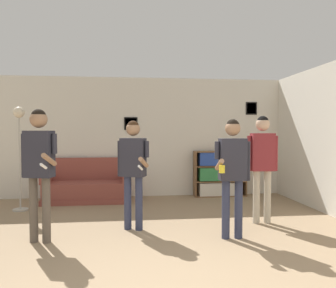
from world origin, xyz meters
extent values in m
cube|color=silver|center=(0.00, 4.77, 1.35)|extent=(8.71, 0.06, 2.70)
cube|color=black|center=(2.49, 4.73, 2.03)|extent=(0.26, 0.02, 0.29)
cube|color=gray|center=(2.49, 4.72, 2.03)|extent=(0.22, 0.01, 0.25)
cube|color=black|center=(-0.33, 4.73, 1.66)|extent=(0.30, 0.02, 0.29)
cube|color=gray|center=(-0.33, 4.72, 1.66)|extent=(0.25, 0.01, 0.24)
cube|color=brown|center=(-1.26, 4.30, 0.05)|extent=(1.76, 0.80, 0.10)
cube|color=brown|center=(-1.26, 4.30, 0.26)|extent=(1.70, 0.74, 0.32)
cube|color=brown|center=(-1.26, 4.63, 0.66)|extent=(1.70, 0.14, 0.48)
cube|color=brown|center=(-2.08, 4.30, 0.51)|extent=(0.12, 0.74, 0.18)
cube|color=brown|center=(-0.44, 4.30, 0.51)|extent=(0.12, 0.74, 0.18)
cube|color=brown|center=(1.11, 4.55, 0.52)|extent=(0.02, 0.30, 1.03)
cube|color=brown|center=(2.28, 4.55, 0.52)|extent=(0.02, 0.30, 1.03)
cube|color=brown|center=(1.69, 4.70, 0.52)|extent=(1.19, 0.01, 1.03)
cube|color=brown|center=(1.69, 4.55, 0.01)|extent=(1.14, 0.30, 0.02)
cube|color=brown|center=(1.69, 4.55, 1.02)|extent=(1.14, 0.30, 0.02)
cube|color=brown|center=(1.69, 4.55, 0.34)|extent=(1.14, 0.30, 0.02)
cube|color=brown|center=(1.69, 4.55, 0.69)|extent=(1.14, 0.30, 0.02)
cube|color=beige|center=(1.69, 4.54, 0.17)|extent=(0.98, 0.26, 0.29)
cube|color=#338447|center=(1.69, 4.54, 0.51)|extent=(0.98, 0.26, 0.29)
cube|color=#2847A3|center=(1.69, 4.54, 0.86)|extent=(0.98, 0.26, 0.29)
cylinder|color=#ADA89E|center=(-2.39, 3.63, 0.01)|extent=(0.28, 0.28, 0.03)
cylinder|color=#ADA89E|center=(-2.39, 3.63, 0.89)|extent=(0.03, 0.03, 1.71)
sphere|color=beige|center=(-2.39, 3.63, 1.84)|extent=(0.21, 0.21, 0.21)
cylinder|color=brown|center=(-1.62, 1.78, 0.44)|extent=(0.11, 0.11, 0.87)
cylinder|color=brown|center=(-1.44, 1.74, 0.44)|extent=(0.11, 0.11, 0.87)
cube|color=#282833|center=(-1.53, 1.76, 1.18)|extent=(0.40, 0.28, 0.62)
sphere|color=#997051|center=(-1.53, 1.76, 1.64)|extent=(0.23, 0.23, 0.23)
sphere|color=black|center=(-1.53, 1.76, 1.68)|extent=(0.19, 0.19, 0.19)
cylinder|color=#282833|center=(-1.32, 1.71, 1.32)|extent=(0.07, 0.07, 0.26)
cylinder|color=#997051|center=(-1.35, 1.56, 1.12)|extent=(0.14, 0.32, 0.19)
cylinder|color=white|center=(-1.39, 1.42, 1.05)|extent=(0.07, 0.15, 0.09)
cylinder|color=#282833|center=(-1.74, 1.81, 1.16)|extent=(0.07, 0.07, 0.58)
cylinder|color=#2D334C|center=(-0.37, 2.22, 0.40)|extent=(0.11, 0.11, 0.81)
cylinder|color=#2D334C|center=(-0.20, 2.16, 0.40)|extent=(0.11, 0.11, 0.81)
cube|color=#282833|center=(-0.29, 2.19, 1.09)|extent=(0.41, 0.32, 0.57)
sphere|color=#997051|center=(-0.29, 2.19, 1.52)|extent=(0.21, 0.21, 0.21)
sphere|color=#382314|center=(-0.29, 2.19, 1.56)|extent=(0.18, 0.18, 0.18)
cylinder|color=#282833|center=(-0.09, 2.11, 1.22)|extent=(0.07, 0.07, 0.24)
cylinder|color=#997051|center=(-0.14, 1.98, 1.04)|extent=(0.17, 0.30, 0.18)
cylinder|color=white|center=(-0.19, 1.86, 0.97)|extent=(0.08, 0.14, 0.09)
cylinder|color=#282833|center=(-0.49, 2.27, 1.07)|extent=(0.07, 0.07, 0.54)
cylinder|color=#2D334C|center=(0.98, 1.63, 0.41)|extent=(0.11, 0.11, 0.81)
cylinder|color=#2D334C|center=(1.16, 1.63, 0.41)|extent=(0.11, 0.11, 0.81)
cube|color=#282833|center=(1.07, 1.63, 1.10)|extent=(0.37, 0.21, 0.57)
sphere|color=#997051|center=(1.07, 1.63, 1.52)|extent=(0.21, 0.21, 0.21)
sphere|color=black|center=(1.07, 1.63, 1.56)|extent=(0.18, 0.18, 0.18)
cylinder|color=#282833|center=(1.28, 1.63, 1.08)|extent=(0.07, 0.07, 0.54)
cylinder|color=#282833|center=(0.85, 1.64, 1.22)|extent=(0.07, 0.07, 0.24)
cylinder|color=#997051|center=(0.85, 1.50, 1.04)|extent=(0.07, 0.30, 0.18)
cylinder|color=yellow|center=(0.85, 1.37, 1.00)|extent=(0.08, 0.08, 0.10)
cylinder|color=#B7AD99|center=(1.69, 2.32, 0.43)|extent=(0.11, 0.11, 0.85)
cylinder|color=#B7AD99|center=(1.87, 2.31, 0.43)|extent=(0.11, 0.11, 0.85)
cube|color=maroon|center=(1.78, 2.32, 1.15)|extent=(0.37, 0.22, 0.60)
sphere|color=#D1A889|center=(1.78, 2.32, 1.60)|extent=(0.22, 0.22, 0.22)
sphere|color=black|center=(1.78, 2.32, 1.64)|extent=(0.19, 0.19, 0.19)
cylinder|color=maroon|center=(1.99, 2.31, 1.13)|extent=(0.07, 0.07, 0.57)
cylinder|color=maroon|center=(1.56, 2.33, 1.13)|extent=(0.07, 0.07, 0.57)
cylinder|color=black|center=(-1.88, 3.61, 0.09)|extent=(0.06, 0.06, 0.18)
cylinder|color=black|center=(-1.88, 3.61, 0.22)|extent=(0.03, 0.03, 0.08)
cylinder|color=blue|center=(1.81, 4.55, 1.09)|extent=(0.08, 0.08, 0.12)
camera|label=1|loc=(-0.30, -2.73, 1.48)|focal=35.00mm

